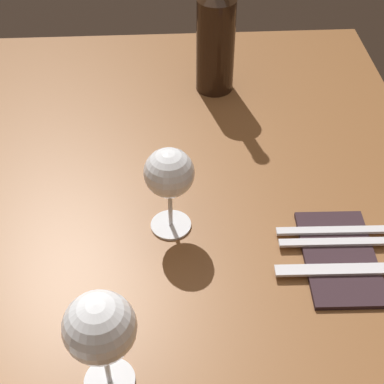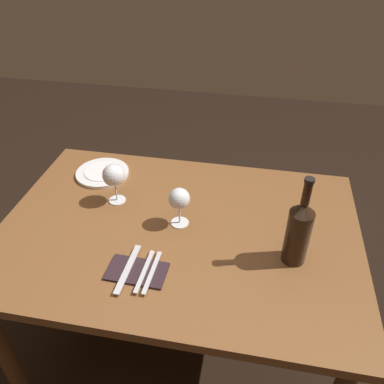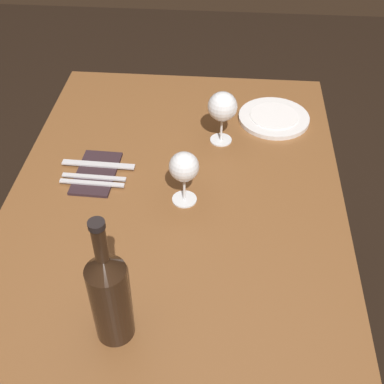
% 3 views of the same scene
% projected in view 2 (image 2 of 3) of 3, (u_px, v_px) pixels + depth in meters
% --- Properties ---
extents(ground_plane, '(6.00, 6.00, 0.00)m').
position_uv_depth(ground_plane, '(182.00, 343.00, 1.87)').
color(ground_plane, black).
extents(dining_table, '(1.30, 0.90, 0.74)m').
position_uv_depth(dining_table, '(179.00, 245.00, 1.48)').
color(dining_table, brown).
rests_on(dining_table, ground).
extents(wine_glass_left, '(0.09, 0.09, 0.17)m').
position_uv_depth(wine_glass_left, '(114.00, 176.00, 1.48)').
color(wine_glass_left, white).
rests_on(wine_glass_left, dining_table).
extents(wine_glass_right, '(0.08, 0.08, 0.15)m').
position_uv_depth(wine_glass_right, '(179.00, 200.00, 1.38)').
color(wine_glass_right, white).
rests_on(wine_glass_right, dining_table).
extents(wine_bottle, '(0.08, 0.08, 0.32)m').
position_uv_depth(wine_bottle, '(298.00, 231.00, 1.23)').
color(wine_bottle, black).
rests_on(wine_bottle, dining_table).
extents(dinner_plate, '(0.23, 0.23, 0.02)m').
position_uv_depth(dinner_plate, '(102.00, 173.00, 1.70)').
color(dinner_plate, white).
rests_on(dinner_plate, dining_table).
extents(folded_napkin, '(0.19, 0.12, 0.01)m').
position_uv_depth(folded_napkin, '(137.00, 271.00, 1.25)').
color(folded_napkin, '#2D1E23').
rests_on(folded_napkin, dining_table).
extents(fork_inner, '(0.02, 0.18, 0.00)m').
position_uv_depth(fork_inner, '(144.00, 271.00, 1.25)').
color(fork_inner, silver).
rests_on(fork_inner, folded_napkin).
extents(fork_outer, '(0.02, 0.18, 0.00)m').
position_uv_depth(fork_outer, '(152.00, 272.00, 1.24)').
color(fork_outer, silver).
rests_on(fork_outer, folded_napkin).
extents(table_knife, '(0.03, 0.21, 0.00)m').
position_uv_depth(table_knife, '(128.00, 269.00, 1.25)').
color(table_knife, silver).
rests_on(table_knife, folded_napkin).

